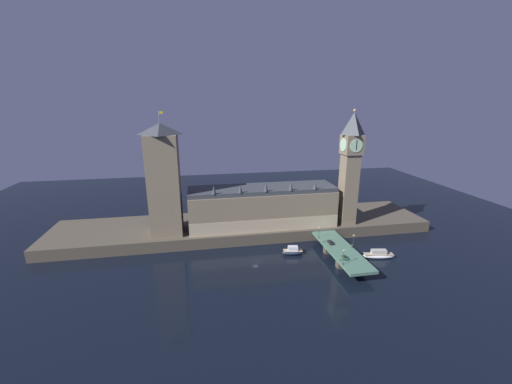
% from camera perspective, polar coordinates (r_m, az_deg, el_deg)
% --- Properties ---
extents(ground_plane, '(400.00, 400.00, 0.00)m').
position_cam_1_polar(ground_plane, '(157.89, -0.10, -12.55)').
color(ground_plane, black).
extents(embankment, '(220.00, 42.00, 6.35)m').
position_cam_1_polar(embankment, '(191.40, -2.19, -6.21)').
color(embankment, '#4C4438').
rests_on(embankment, ground_plane).
extents(parliament_hall, '(83.30, 22.59, 27.40)m').
position_cam_1_polar(parliament_hall, '(181.06, 1.15, -2.61)').
color(parliament_hall, '#7F7056').
rests_on(parliament_hall, embankment).
extents(clock_tower, '(10.68, 10.79, 65.69)m').
position_cam_1_polar(clock_tower, '(185.92, 16.74, 4.65)').
color(clock_tower, '#7F7056').
rests_on(clock_tower, embankment).
extents(victoria_tower, '(16.39, 16.39, 65.17)m').
position_cam_1_polar(victoria_tower, '(171.72, -16.37, 2.06)').
color(victoria_tower, '#7F7056').
rests_on(victoria_tower, embankment).
extents(bridge, '(13.06, 46.00, 5.60)m').
position_cam_1_polar(bridge, '(163.89, 15.22, -10.39)').
color(bridge, '#4C7560').
rests_on(bridge, ground_plane).
extents(car_northbound_lead, '(1.92, 4.56, 1.53)m').
position_cam_1_polar(car_northbound_lead, '(167.28, 13.40, -8.89)').
color(car_northbound_lead, black).
rests_on(car_northbound_lead, bridge).
extents(car_northbound_trail, '(1.94, 4.05, 1.39)m').
position_cam_1_polar(car_northbound_trail, '(153.89, 15.87, -11.39)').
color(car_northbound_trail, '#235633').
rests_on(car_northbound_trail, bridge).
extents(pedestrian_near_rail, '(0.38, 0.38, 1.68)m').
position_cam_1_polar(pedestrian_near_rail, '(151.64, 15.09, -11.66)').
color(pedestrian_near_rail, black).
rests_on(pedestrian_near_rail, bridge).
extents(pedestrian_mid_walk, '(0.38, 0.38, 1.79)m').
position_cam_1_polar(pedestrian_mid_walk, '(165.62, 17.04, -9.34)').
color(pedestrian_mid_walk, black).
rests_on(pedestrian_mid_walk, bridge).
extents(pedestrian_far_rail, '(0.38, 0.38, 1.83)m').
position_cam_1_polar(pedestrian_far_rail, '(168.00, 12.18, -8.60)').
color(pedestrian_far_rail, black).
rests_on(pedestrian_far_rail, bridge).
extents(street_lamp_near, '(1.34, 0.60, 7.32)m').
position_cam_1_polar(street_lamp_near, '(146.97, 15.64, -11.02)').
color(street_lamp_near, '#2D3333').
rests_on(street_lamp_near, bridge).
extents(street_lamp_mid, '(1.34, 0.60, 7.16)m').
position_cam_1_polar(street_lamp_mid, '(164.06, 17.33, -8.27)').
color(street_lamp_mid, '#2D3333').
rests_on(street_lamp_mid, bridge).
extents(street_lamp_far, '(1.34, 0.60, 6.06)m').
position_cam_1_polar(street_lamp_far, '(171.60, 11.39, -6.98)').
color(street_lamp_far, '#2D3333').
rests_on(street_lamp_far, bridge).
extents(boat_upstream, '(11.48, 5.73, 4.53)m').
position_cam_1_polar(boat_upstream, '(165.14, 6.70, -10.67)').
color(boat_upstream, '#1E2842').
rests_on(boat_upstream, ground_plane).
extents(boat_downstream, '(16.99, 6.95, 4.54)m').
position_cam_1_polar(boat_downstream, '(171.94, 21.37, -10.61)').
color(boat_downstream, white).
rests_on(boat_downstream, ground_plane).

